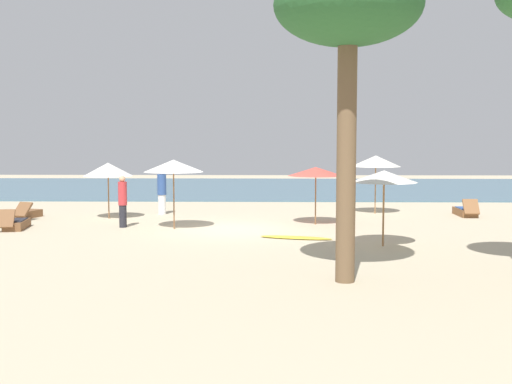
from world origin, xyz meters
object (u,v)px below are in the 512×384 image
umbrella_1 (173,166)px  lounger_0 (23,214)px  lounger_1 (466,211)px  palm_2 (348,13)px  surfboard (296,238)px  umbrella_2 (316,171)px  umbrella_3 (376,161)px  umbrella_4 (108,169)px  person_0 (162,192)px  person_2 (123,201)px  person_3 (349,187)px  lounger_2 (16,224)px  umbrella_0 (384,177)px

umbrella_1 → lounger_0: size_ratio=1.29×
lounger_1 → palm_2: bearing=-117.7°
lounger_1 → surfboard: bearing=-140.1°
umbrella_2 → umbrella_3: (2.62, 3.20, 0.24)m
lounger_1 → surfboard: (-6.86, -5.74, -0.14)m
umbrella_4 → lounger_1: 13.89m
person_0 → umbrella_1: bearing=-74.9°
person_0 → palm_2: palm_2 is taller
palm_2 → surfboard: size_ratio=2.93×
person_2 → surfboard: size_ratio=0.78×
person_3 → palm_2: bearing=-97.2°
person_0 → person_3: person_0 is taller
lounger_2 → umbrella_1: bearing=1.6°
lounger_2 → palm_2: (10.13, -7.58, 5.47)m
umbrella_3 → palm_2: 12.93m
lounger_0 → person_3: size_ratio=1.08×
person_2 → lounger_2: bearing=-172.3°
lounger_1 → umbrella_1: bearing=-160.9°
lounger_2 → lounger_0: bearing=106.3°
umbrella_0 → lounger_0: umbrella_0 is taller
lounger_2 → person_2: (3.51, 0.47, 0.73)m
umbrella_0 → lounger_1: 8.48m
umbrella_3 → lounger_0: umbrella_3 is taller
umbrella_3 → person_2: (-9.25, -4.10, -1.20)m
umbrella_2 → surfboard: bearing=-104.3°
person_3 → umbrella_3: bearing=-75.1°
lounger_2 → surfboard: lounger_2 is taller
palm_2 → surfboard: bearing=98.0°
lounger_0 → umbrella_2: bearing=-7.0°
umbrella_2 → palm_2: palm_2 is taller
person_0 → person_3: size_ratio=1.09×
lounger_1 → person_2: person_2 is taller
lounger_1 → lounger_0: bearing=-176.0°
lounger_1 → person_0: 11.97m
umbrella_2 → lounger_2: 10.37m
umbrella_4 → palm_2: 13.47m
umbrella_0 → surfboard: umbrella_0 is taller
lounger_2 → person_3: (12.02, 7.33, 0.66)m
lounger_0 → lounger_1: bearing=4.0°
umbrella_1 → surfboard: 4.93m
lounger_1 → palm_2: size_ratio=0.25×
umbrella_1 → surfboard: size_ratio=1.02×
person_2 → palm_2: bearing=-50.6°
lounger_0 → surfboard: 11.10m
person_3 → lounger_2: bearing=-148.6°
umbrella_2 → lounger_2: bearing=-172.3°
umbrella_0 → umbrella_2: 4.73m
person_0 → umbrella_0: bearing=-43.9°
palm_2 → umbrella_0: bearing=70.4°
umbrella_4 → person_3: size_ratio=1.27×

